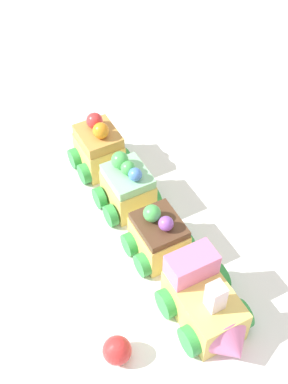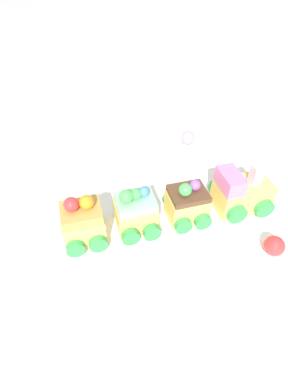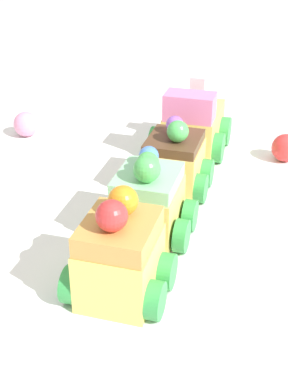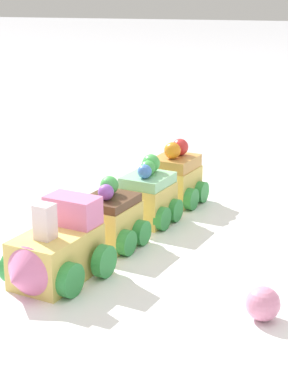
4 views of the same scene
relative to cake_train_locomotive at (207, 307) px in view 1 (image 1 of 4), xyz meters
name	(u,v)px [view 1 (image 1 of 4)]	position (x,y,z in m)	size (l,w,h in m)	color
ground_plane	(166,244)	(-0.11, 0.04, -0.04)	(10.00, 10.00, 0.00)	#B2B2B7
display_board	(166,241)	(-0.11, 0.04, -0.03)	(0.76, 0.47, 0.01)	white
cake_train_locomotive	(207,307)	(0.00, 0.00, 0.00)	(0.12, 0.09, 0.08)	#EACC66
cake_car_chocolate	(159,237)	(-0.10, 0.02, 0.00)	(0.07, 0.08, 0.07)	#EACC66
cake_car_mint	(126,189)	(-0.18, 0.04, 0.00)	(0.07, 0.08, 0.08)	#EACC66
cake_car_caramel	(99,149)	(-0.25, 0.06, 0.00)	(0.07, 0.08, 0.08)	#EACC66
gumball_red	(117,350)	(-0.03, -0.09, -0.01)	(0.03, 0.03, 0.03)	red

